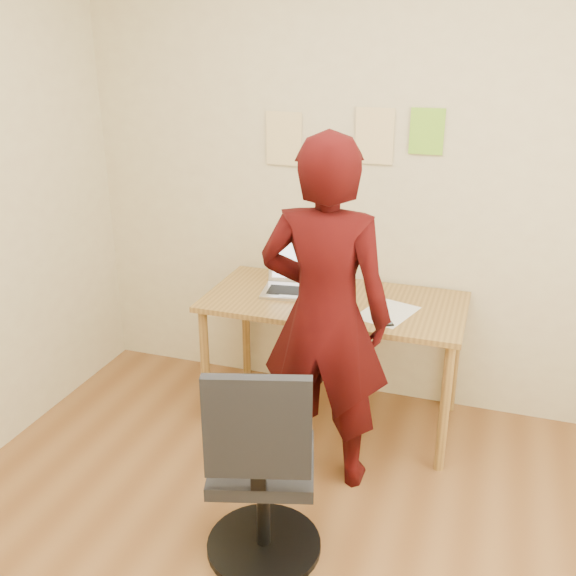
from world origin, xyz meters
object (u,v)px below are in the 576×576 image
(desk, at_px, (334,314))
(office_chair, at_px, (262,479))
(person, at_px, (325,317))
(laptop, at_px, (297,281))
(phone, at_px, (385,321))

(desk, relative_size, office_chair, 1.47)
(desk, height_order, person, person)
(office_chair, height_order, person, person)
(desk, distance_m, office_chair, 1.18)
(person, bearing_deg, laptop, -61.52)
(desk, height_order, laptop, laptop)
(laptop, bearing_deg, phone, -35.06)
(phone, height_order, office_chair, office_chair)
(laptop, relative_size, office_chair, 0.42)
(desk, distance_m, person, 0.54)
(desk, relative_size, phone, 10.84)
(phone, bearing_deg, person, -157.40)
(desk, bearing_deg, office_chair, -89.64)
(office_chair, bearing_deg, person, 67.24)
(desk, distance_m, phone, 0.39)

